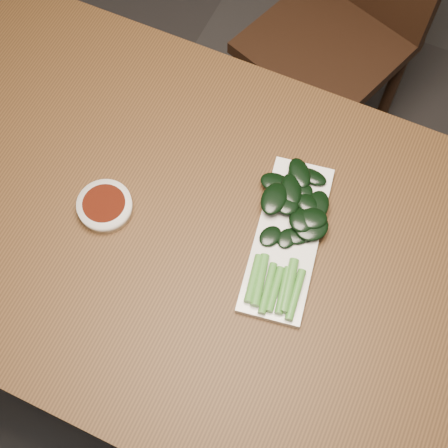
% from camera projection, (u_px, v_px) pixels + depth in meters
% --- Properties ---
extents(ground, '(6.00, 6.00, 0.00)m').
position_uv_depth(ground, '(221.00, 340.00, 1.84)').
color(ground, '#2A2828').
rests_on(ground, ground).
extents(table, '(1.40, 0.80, 0.75)m').
position_uv_depth(table, '(219.00, 254.00, 1.22)').
color(table, '#402812').
rests_on(table, ground).
extents(chair_far, '(0.50, 0.50, 0.89)m').
position_uv_depth(chair_far, '(344.00, 19.00, 1.72)').
color(chair_far, black).
rests_on(chair_far, ground).
extents(sauce_bowl, '(0.10, 0.10, 0.03)m').
position_uv_depth(sauce_bowl, '(105.00, 206.00, 1.17)').
color(sauce_bowl, silver).
rests_on(sauce_bowl, table).
extents(serving_plate, '(0.17, 0.34, 0.01)m').
position_uv_depth(serving_plate, '(287.00, 238.00, 1.15)').
color(serving_plate, silver).
rests_on(serving_plate, table).
extents(gai_lan, '(0.17, 0.32, 0.03)m').
position_uv_depth(gai_lan, '(291.00, 225.00, 1.14)').
color(gai_lan, '#41822D').
rests_on(gai_lan, serving_plate).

